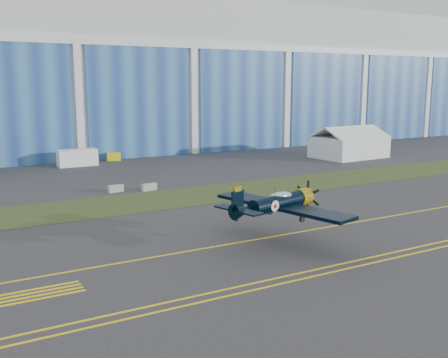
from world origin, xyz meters
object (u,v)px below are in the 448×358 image
tent (349,142)px  tug (114,157)px  shipping_container (77,158)px  warbird (277,203)px

tent → tug: 42.84m
shipping_container → warbird: bearing=-85.6°
shipping_container → tug: bearing=23.5°
tug → warbird: bearing=-75.7°
tent → shipping_container: (-46.23, 14.47, -1.55)m
warbird → tent: (42.58, 37.20, -0.70)m
tug → shipping_container: bearing=-138.8°
shipping_container → tent: bearing=-17.0°
tent → shipping_container: bearing=159.1°
warbird → tent: tent is taller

